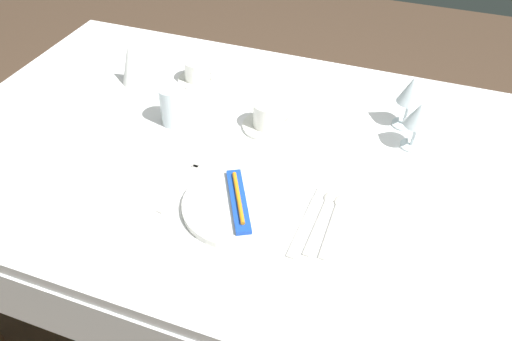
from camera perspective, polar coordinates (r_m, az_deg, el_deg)
ground_plane at (r=1.93m, az=0.06°, el=-15.26°), size 6.00×6.00×0.00m
dining_table at (r=1.43m, az=0.07°, el=-0.47°), size 1.80×1.11×0.74m
dinner_plate at (r=1.21m, az=-1.97°, el=-3.89°), size 0.27×0.27×0.02m
toothbrush_package at (r=1.20m, az=-1.99°, el=-3.33°), size 0.13×0.20×0.02m
fork_outer at (r=1.29m, az=-8.11°, el=-1.22°), size 0.03×0.22×0.00m
dinner_knife at (r=1.19m, az=5.61°, el=-5.75°), size 0.02×0.24×0.00m
spoon_soup at (r=1.21m, az=7.49°, el=-4.85°), size 0.03×0.22×0.01m
spoon_dessert at (r=1.21m, az=8.81°, el=-5.24°), size 0.03×0.21×0.01m
saucer_left at (r=1.68m, az=-6.47°, el=10.09°), size 0.13×0.13×0.01m
coffee_cup_left at (r=1.66m, az=-6.52°, el=11.16°), size 0.11×0.08×0.06m
saucer_right at (r=1.46m, az=1.28°, el=5.03°), size 0.14×0.14×0.01m
coffee_cup_right at (r=1.44m, az=1.37°, el=6.34°), size 0.11×0.08×0.07m
wine_glass_centre at (r=1.40m, az=17.82°, el=5.79°), size 0.07×0.07×0.14m
wine_glass_left at (r=1.47m, az=17.02°, el=8.38°), size 0.07×0.07×0.16m
drink_tumbler at (r=1.48m, az=-9.26°, el=6.97°), size 0.07×0.07×0.11m
napkin_folded at (r=1.68m, az=-13.82°, el=11.63°), size 0.08×0.08×0.14m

